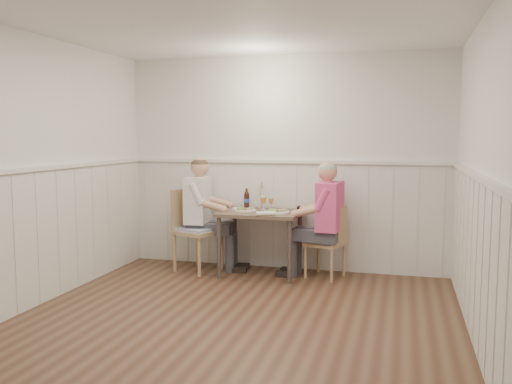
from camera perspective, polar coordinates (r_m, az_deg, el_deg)
ground_plane at (r=4.76m, az=-3.01°, el=-14.19°), size 4.50×4.50×0.00m
room_shell at (r=4.47m, az=-3.11°, el=4.43°), size 4.04×4.54×2.60m
wainscot at (r=5.21m, az=-0.67°, el=-4.53°), size 4.00×4.49×1.34m
dining_table at (r=6.36m, az=0.48°, el=-2.96°), size 0.93×0.70×0.75m
chair_right at (r=6.30m, az=7.70°, el=-5.01°), size 0.49×0.49×0.82m
chair_left at (r=6.62m, az=-6.51°, el=-3.62°), size 0.61×0.61×0.99m
man_in_pink at (r=6.23m, az=7.36°, el=-3.91°), size 0.66×0.46×1.37m
diner_cream at (r=6.65m, az=-5.78°, el=-3.15°), size 0.68×0.47×1.40m
plate_man at (r=6.23m, az=2.13°, el=-2.00°), size 0.29×0.29×0.07m
plate_diner at (r=6.39m, az=-1.27°, el=-1.82°), size 0.26×0.26×0.06m
beer_glass_a at (r=6.52m, az=1.59°, el=-0.91°), size 0.06×0.06×0.16m
beer_glass_b at (r=6.49m, az=0.79°, el=-0.84°), size 0.07×0.07×0.17m
beer_bottle at (r=6.64m, az=-0.99°, el=-0.77°), size 0.07×0.07×0.24m
rolled_napkin at (r=6.02m, az=1.05°, el=-2.28°), size 0.22×0.14×0.05m
grass_vase at (r=6.63m, az=0.40°, el=-0.39°), size 0.04×0.04×0.34m
gingham_mat at (r=6.59m, az=-1.35°, el=-1.75°), size 0.30×0.26×0.01m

